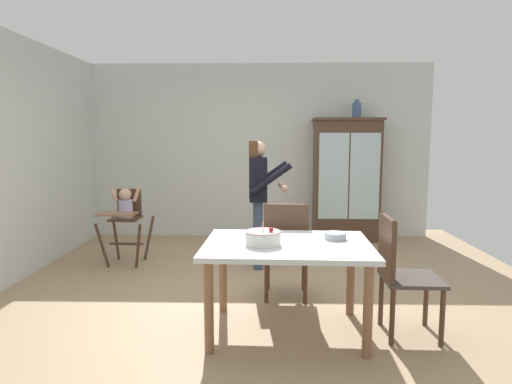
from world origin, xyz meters
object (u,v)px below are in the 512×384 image
Objects in this scene: china_cabinet at (346,179)px; dining_chair_right_end at (399,267)px; dining_chair_far_side at (286,244)px; serving_bowl at (335,236)px; birthday_cake at (263,238)px; high_chair_with_toddler at (126,212)px; ceramic_vase at (357,110)px; adult_person at (259,188)px; dining_table at (287,255)px.

dining_chair_right_end is (-0.17, -3.25, -0.38)m from china_cabinet.
dining_chair_far_side and dining_chair_right_end have the same top height.
dining_chair_far_side is at bearing -112.16° from china_cabinet.
birthday_cake is at bearing -161.84° from serving_bowl.
china_cabinet is at bearing 26.07° from high_chair_with_toddler.
ceramic_vase is 0.18× the size of adult_person.
birthday_cake is 0.63m from serving_bowl.
china_cabinet is at bearing 78.07° from serving_bowl.
dining_table is 1.41× the size of dining_chair_far_side.
birthday_cake is (-1.24, -3.27, -0.14)m from china_cabinet.
dining_chair_far_side is at bearing -168.95° from adult_person.
birthday_cake is (-0.19, -0.05, 0.15)m from dining_table.
china_cabinet is 1.96× the size of high_chair_with_toddler.
dining_chair_far_side is (0.28, -1.07, -0.41)m from adult_person.
dining_chair_right_end reaches higher than dining_table.
adult_person is 5.47× the size of birthday_cake.
dining_table is at bearing -110.09° from ceramic_vase.
adult_person is 1.59× the size of dining_chair_right_end.
adult_person is (-1.31, -1.46, 0.03)m from china_cabinet.
dining_chair_far_side is at bearing 124.47° from serving_bowl.
adult_person is 1.18m from dining_chair_far_side.
birthday_cake is (0.07, -1.81, -0.17)m from adult_person.
dining_chair_far_side is (-0.38, 0.55, -0.21)m from serving_bowl.
ceramic_vase reaches higher than china_cabinet.
adult_person reaches higher than serving_bowl.
dining_chair_right_end is at bearing -151.38° from adult_person.
china_cabinet is at bearing -45.80° from adult_person.
dining_chair_right_end is (0.85, -0.72, 0.00)m from dining_chair_far_side.
ceramic_vase is at bearing -3.21° from dining_chair_right_end.
birthday_cake is at bearing 178.30° from adult_person.
adult_person is 2.16m from dining_chair_right_end.
dining_chair_far_side is at bearing 88.06° from dining_table.
dining_chair_right_end is (2.79, -1.90, -0.10)m from high_chair_with_toddler.
dining_table is at bearing 15.24° from birthday_cake.
dining_chair_far_side reaches higher than birthday_cake.
adult_person is (1.65, -0.11, 0.31)m from high_chair_with_toddler.
dining_chair_right_end is (1.14, -1.79, -0.41)m from adult_person.
ceramic_vase is 3.62m from high_chair_with_toddler.
adult_person is (-1.44, -1.46, -1.01)m from ceramic_vase.
adult_person is at bearing -72.69° from dining_chair_far_side.
high_chair_with_toddler reaches higher than dining_table.
birthday_cake is (1.72, -1.93, 0.14)m from high_chair_with_toddler.
dining_chair_far_side is (-1.15, -2.53, -1.42)m from ceramic_vase.
china_cabinet is 3.26m from high_chair_with_toddler.
dining_table is (0.26, -1.76, -0.33)m from adult_person.
adult_person is at bearing 92.11° from birthday_cake.
dining_chair_far_side is (0.22, 0.75, -0.24)m from birthday_cake.
china_cabinet is 1.05m from ceramic_vase.
serving_bowl is at bearing 18.16° from birthday_cake.
dining_chair_far_side reaches higher than dining_table.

